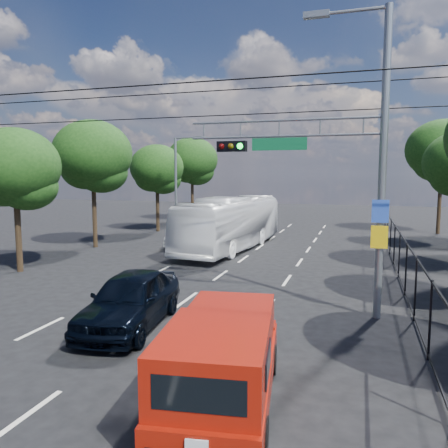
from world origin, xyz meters
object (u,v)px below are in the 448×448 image
at_px(red_pickup, 224,358).
at_px(navy_hatchback, 131,299).
at_px(white_bus, 231,223).
at_px(white_van, 188,235).
at_px(signal_mast, 342,151).

xyz_separation_m(red_pickup, navy_hatchback, (-4.00, 3.51, -0.18)).
height_order(white_bus, white_van, white_bus).
bearing_deg(red_pickup, white_bus, 105.97).
xyz_separation_m(signal_mast, white_bus, (-6.82, 10.91, -3.66)).
bearing_deg(white_bus, signal_mast, -52.72).
distance_m(signal_mast, white_van, 15.46).
xyz_separation_m(navy_hatchback, white_van, (-3.92, 14.12, -0.16)).
bearing_deg(signal_mast, white_van, 131.31).
relative_size(navy_hatchback, white_bus, 0.43).
bearing_deg(white_van, signal_mast, -47.67).
relative_size(red_pickup, navy_hatchback, 1.08).
height_order(signal_mast, navy_hatchback, signal_mast).
height_order(signal_mast, white_bus, signal_mast).
bearing_deg(signal_mast, white_bus, 122.01).
bearing_deg(white_van, red_pickup, -64.79).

